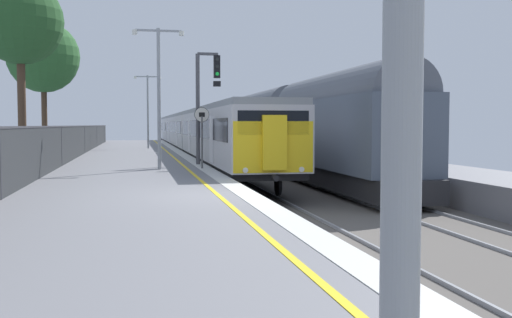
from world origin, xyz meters
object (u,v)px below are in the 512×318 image
commuter_train_at_platform (189,131)px  signal_gantry (204,95)px  freight_train_adjacent_track (294,126)px  platform_lamp_mid (159,86)px  background_tree_left (44,60)px  speed_limit_sign (202,129)px  background_tree_centre (19,24)px  platform_lamp_far (148,105)px

commuter_train_at_platform → signal_gantry: bearing=-93.5°
commuter_train_at_platform → freight_train_adjacent_track: size_ratio=2.21×
platform_lamp_mid → background_tree_left: 19.42m
speed_limit_sign → background_tree_centre: bearing=139.1°
freight_train_adjacent_track → platform_lamp_mid: bearing=-134.6°
platform_lamp_far → freight_train_adjacent_track: bearing=-62.0°
freight_train_adjacent_track → platform_lamp_far: 16.11m
speed_limit_sign → signal_gantry: bearing=81.5°
commuter_train_at_platform → background_tree_centre: 22.86m
commuter_train_at_platform → background_tree_centre: size_ratio=7.24×
platform_lamp_far → background_tree_left: 8.27m
signal_gantry → platform_lamp_far: platform_lamp_far is taller
background_tree_left → speed_limit_sign: bearing=-64.7°
freight_train_adjacent_track → platform_lamp_mid: (-7.54, -7.65, 1.57)m
platform_lamp_far → signal_gantry: bearing=-83.9°
speed_limit_sign → platform_lamp_mid: (-1.69, -0.10, 1.68)m
signal_gantry → speed_limit_sign: (-0.37, -2.52, -1.50)m
freight_train_adjacent_track → signal_gantry: signal_gantry is taller
speed_limit_sign → background_tree_centre: background_tree_centre is taller
commuter_train_at_platform → background_tree_centre: bearing=-116.5°
speed_limit_sign → commuter_train_at_platform: bearing=86.1°
speed_limit_sign → platform_lamp_mid: bearing=-176.7°
signal_gantry → background_tree_centre: background_tree_centre is taller
platform_lamp_mid → platform_lamp_far: (0.00, 21.81, -0.03)m
speed_limit_sign → freight_train_adjacent_track: bearing=52.3°
commuter_train_at_platform → background_tree_left: (-10.30, -9.00, 4.79)m
signal_gantry → speed_limit_sign: bearing=-98.5°
speed_limit_sign → platform_lamp_far: size_ratio=0.45×
commuter_train_at_platform → speed_limit_sign: commuter_train_at_platform is taller
platform_lamp_far → background_tree_left: (-6.77, -3.82, 2.83)m
background_tree_centre → freight_train_adjacent_track: bearing=2.3°
commuter_train_at_platform → freight_train_adjacent_track: freight_train_adjacent_track is taller
background_tree_left → platform_lamp_far: bearing=29.5°
platform_lamp_mid → signal_gantry: bearing=51.7°
platform_lamp_mid → background_tree_centre: bearing=132.0°
commuter_train_at_platform → platform_lamp_far: (-3.53, -5.17, 1.96)m
commuter_train_at_platform → signal_gantry: size_ratio=12.95×
background_tree_centre → background_tree_left: bearing=92.0°
commuter_train_at_platform → speed_limit_sign: 26.95m
signal_gantry → platform_lamp_far: bearing=96.1°
signal_gantry → commuter_train_at_platform: bearing=86.5°
commuter_train_at_platform → platform_lamp_mid: size_ratio=11.57×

